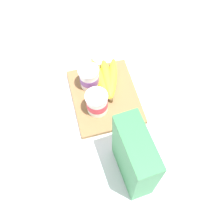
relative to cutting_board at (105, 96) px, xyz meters
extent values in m
plane|color=white|center=(0.00, 0.00, -0.01)|extent=(2.40, 2.40, 0.00)
cube|color=olive|center=(0.00, 0.00, 0.00)|extent=(0.28, 0.23, 0.02)
cube|color=#38844C|center=(-0.29, -0.01, 0.11)|extent=(0.18, 0.08, 0.25)
cylinder|color=white|center=(-0.05, 0.04, 0.05)|extent=(0.07, 0.07, 0.08)
cylinder|color=#DB384C|center=(-0.05, 0.04, 0.05)|extent=(0.07, 0.07, 0.03)
cylinder|color=silver|center=(-0.05, 0.04, 0.09)|extent=(0.08, 0.08, 0.00)
cylinder|color=white|center=(0.06, 0.04, 0.05)|extent=(0.07, 0.07, 0.08)
cylinder|color=#7A4C99|center=(0.06, 0.04, 0.05)|extent=(0.07, 0.07, 0.03)
cylinder|color=silver|center=(0.06, 0.04, 0.09)|extent=(0.07, 0.07, 0.00)
ellipsoid|color=yellow|center=(0.05, -0.04, 0.03)|extent=(0.18, 0.09, 0.04)
ellipsoid|color=yellow|center=(0.06, -0.02, 0.03)|extent=(0.18, 0.05, 0.04)
ellipsoid|color=yellow|center=(0.06, 0.00, 0.02)|extent=(0.19, 0.06, 0.03)
cylinder|color=brown|center=(-0.03, -0.01, 0.02)|extent=(0.01, 0.01, 0.02)
cylinder|color=silver|center=(0.20, -0.06, 0.00)|extent=(0.01, 0.11, 0.01)
ellipsoid|color=silver|center=(0.20, 0.00, 0.00)|extent=(0.02, 0.04, 0.01)
camera|label=1|loc=(-0.49, 0.11, 0.80)|focal=41.58mm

